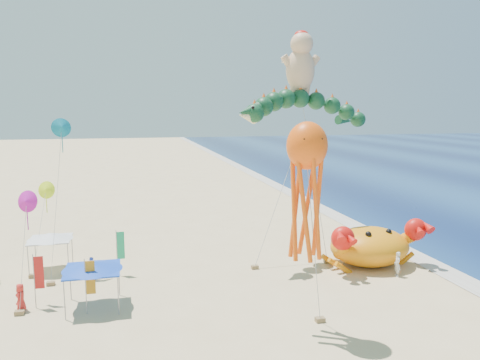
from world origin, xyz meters
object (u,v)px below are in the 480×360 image
octopus_kite (306,180)px  canopy_blue (92,266)px  cherub_kite (301,62)px  canopy_white (50,237)px  dragon_kite (304,113)px  crab_inflatable (370,245)px

octopus_kite → canopy_blue: 13.19m
cherub_kite → canopy_white: size_ratio=5.62×
cherub_kite → canopy_blue: 21.24m
canopy_blue → canopy_white: same height
dragon_kite → crab_inflatable: bearing=-46.7°
dragon_kite → octopus_kite: 13.67m
dragon_kite → canopy_white: size_ratio=4.03×
dragon_kite → cherub_kite: 3.97m
octopus_kite → canopy_blue: (-10.66, 5.59, -5.39)m
crab_inflatable → cherub_kite: (-3.73, 4.97, 13.33)m
dragon_kite → canopy_blue: bearing=-155.8°
cherub_kite → canopy_blue: bearing=-153.0°
octopus_kite → canopy_blue: size_ratio=3.20×
dragon_kite → cherub_kite: size_ratio=0.72×
canopy_blue → dragon_kite: bearing=24.2°
crab_inflatable → dragon_kite: (-3.79, 4.02, 9.48)m
canopy_white → octopus_kite: bearing=-42.6°
crab_inflatable → octopus_kite: 13.50m
canopy_white → dragon_kite: bearing=-1.2°
octopus_kite → canopy_blue: bearing=152.3°
crab_inflatable → cherub_kite: cherub_kite is taller
canopy_white → crab_inflatable: bearing=-11.1°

